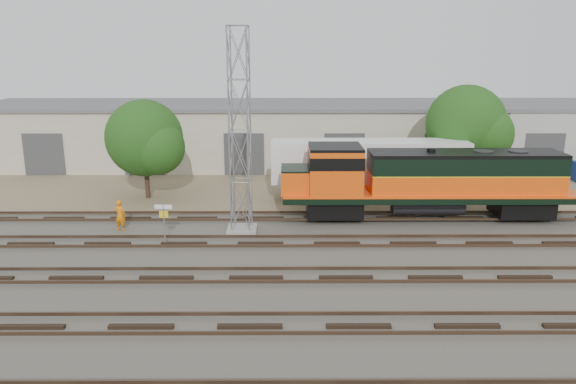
{
  "coord_description": "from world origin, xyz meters",
  "views": [
    {
      "loc": [
        -2.68,
        -26.22,
        10.01
      ],
      "look_at": [
        -2.55,
        4.0,
        2.2
      ],
      "focal_mm": 35.0,
      "sensor_mm": 36.0,
      "label": 1
    }
  ],
  "objects_px": {
    "worker": "(120,215)",
    "semi_trailer": "(374,163)",
    "locomotive": "(424,180)",
    "signal_tower": "(240,136)"
  },
  "relations": [
    {
      "from": "signal_tower",
      "to": "worker",
      "type": "relative_size",
      "value": 6.2
    },
    {
      "from": "worker",
      "to": "semi_trailer",
      "type": "relative_size",
      "value": 0.14
    },
    {
      "from": "locomotive",
      "to": "worker",
      "type": "height_order",
      "value": "locomotive"
    },
    {
      "from": "signal_tower",
      "to": "semi_trailer",
      "type": "distance_m",
      "value": 11.1
    },
    {
      "from": "locomotive",
      "to": "worker",
      "type": "bearing_deg",
      "value": -173.07
    },
    {
      "from": "locomotive",
      "to": "semi_trailer",
      "type": "height_order",
      "value": "locomotive"
    },
    {
      "from": "semi_trailer",
      "to": "locomotive",
      "type": "bearing_deg",
      "value": -63.0
    },
    {
      "from": "signal_tower",
      "to": "semi_trailer",
      "type": "bearing_deg",
      "value": 38.89
    },
    {
      "from": "worker",
      "to": "semi_trailer",
      "type": "height_order",
      "value": "semi_trailer"
    },
    {
      "from": "worker",
      "to": "locomotive",
      "type": "bearing_deg",
      "value": -161.8
    }
  ]
}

